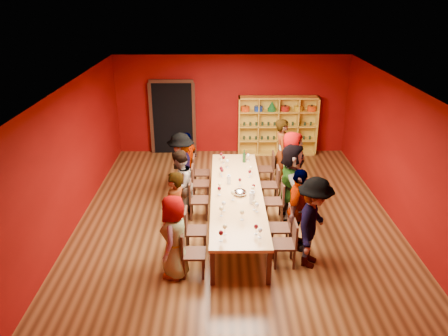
{
  "coord_description": "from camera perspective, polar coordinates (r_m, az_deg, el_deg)",
  "views": [
    {
      "loc": [
        -0.35,
        -8.46,
        4.87
      ],
      "look_at": [
        -0.27,
        0.38,
        1.15
      ],
      "focal_mm": 35.0,
      "sensor_mm": 36.0,
      "label": 1
    }
  ],
  "objects": [
    {
      "name": "wine_glass_7",
      "position": [
        11.07,
        -0.38,
        1.78
      ],
      "size": [
        0.08,
        0.08,
        0.2
      ],
      "color": "silver",
      "rests_on": "tasting_table"
    },
    {
      "name": "wine_glass_8",
      "position": [
        8.27,
        2.38,
        -5.83
      ],
      "size": [
        0.09,
        0.09,
        0.22
      ],
      "color": "silver",
      "rests_on": "tasting_table"
    },
    {
      "name": "wine_glass_3",
      "position": [
        9.43,
        -0.57,
        -2.2
      ],
      "size": [
        0.07,
        0.07,
        0.18
      ],
      "color": "silver",
      "rests_on": "tasting_table"
    },
    {
      "name": "wine_glass_15",
      "position": [
        9.0,
        1.17,
        -3.3
      ],
      "size": [
        0.09,
        0.09,
        0.22
      ],
      "color": "silver",
      "rests_on": "tasting_table"
    },
    {
      "name": "wine_bottle",
      "position": [
        10.94,
        2.64,
        1.37
      ],
      "size": [
        0.09,
        0.09,
        0.33
      ],
      "color": "#133616",
      "rests_on": "tasting_table"
    },
    {
      "name": "wine_glass_22",
      "position": [
        10.85,
        -0.07,
        1.34
      ],
      "size": [
        0.08,
        0.08,
        0.2
      ],
      "color": "silver",
      "rests_on": "tasting_table"
    },
    {
      "name": "chair_person_left_0",
      "position": [
        7.94,
        -4.56,
        -10.68
      ],
      "size": [
        0.42,
        0.42,
        0.89
      ],
      "color": "#311910",
      "rests_on": "ground"
    },
    {
      "name": "wine_glass_0",
      "position": [
        7.82,
        0.11,
        -7.71
      ],
      "size": [
        0.08,
        0.08,
        0.21
      ],
      "color": "silver",
      "rests_on": "tasting_table"
    },
    {
      "name": "wine_glass_5",
      "position": [
        11.08,
        2.75,
        1.78
      ],
      "size": [
        0.08,
        0.08,
        0.2
      ],
      "color": "silver",
      "rests_on": "tasting_table"
    },
    {
      "name": "person_right_0",
      "position": [
        8.14,
        11.6,
        -7.03
      ],
      "size": [
        0.91,
        1.23,
        1.76
      ],
      "primitive_type": "imported",
      "rotation": [
        0.0,
        0.0,
        1.14
      ],
      "color": "#5A86BA",
      "rests_on": "ground"
    },
    {
      "name": "chair_person_left_4",
      "position": [
        11.15,
        -3.35,
        -0.32
      ],
      "size": [
        0.42,
        0.42,
        0.89
      ],
      "color": "#311910",
      "rests_on": "ground"
    },
    {
      "name": "room_shell",
      "position": [
        9.12,
        1.72,
        1.12
      ],
      "size": [
        7.1,
        9.1,
        3.04
      ],
      "color": "#4E2C14",
      "rests_on": "ground"
    },
    {
      "name": "wine_glass_20",
      "position": [
        8.59,
        -0.03,
        -4.69
      ],
      "size": [
        0.09,
        0.09,
        0.21
      ],
      "color": "silver",
      "rests_on": "tasting_table"
    },
    {
      "name": "wine_glass_16",
      "position": [
        7.84,
        4.21,
        -7.7
      ],
      "size": [
        0.08,
        0.08,
        0.2
      ],
      "color": "silver",
      "rests_on": "tasting_table"
    },
    {
      "name": "chair_person_right_1",
      "position": [
        8.76,
        7.88,
        -7.38
      ],
      "size": [
        0.42,
        0.42,
        0.89
      ],
      "color": "#311910",
      "rests_on": "ground"
    },
    {
      "name": "wine_glass_14",
      "position": [
        11.03,
        3.19,
        1.62
      ],
      "size": [
        0.08,
        0.08,
        0.19
      ],
      "color": "silver",
      "rests_on": "tasting_table"
    },
    {
      "name": "chair_person_right_4",
      "position": [
        11.41,
        5.86,
        0.15
      ],
      "size": [
        0.42,
        0.42,
        0.89
      ],
      "color": "#311910",
      "rests_on": "ground"
    },
    {
      "name": "wine_glass_6",
      "position": [
        10.23,
        3.51,
        -0.04
      ],
      "size": [
        0.09,
        0.09,
        0.21
      ],
      "color": "silver",
      "rests_on": "tasting_table"
    },
    {
      "name": "wine_glass_21",
      "position": [
        9.39,
        3.88,
        -2.38
      ],
      "size": [
        0.07,
        0.07,
        0.18
      ],
      "color": "silver",
      "rests_on": "tasting_table"
    },
    {
      "name": "chair_person_right_0",
      "position": [
        8.26,
        8.44,
        -9.44
      ],
      "size": [
        0.42,
        0.42,
        0.89
      ],
      "color": "#311910",
      "rests_on": "ground"
    },
    {
      "name": "wine_glass_17",
      "position": [
        10.6,
        0.43,
        0.86
      ],
      "size": [
        0.09,
        0.09,
        0.21
      ],
      "color": "silver",
      "rests_on": "tasting_table"
    },
    {
      "name": "wine_glass_19",
      "position": [
        8.4,
        -0.35,
        -5.37
      ],
      "size": [
        0.09,
        0.09,
        0.21
      ],
      "color": "silver",
      "rests_on": "tasting_table"
    },
    {
      "name": "person_right_2",
      "position": [
        9.62,
        8.81,
        -1.9
      ],
      "size": [
        0.5,
        1.66,
        1.78
      ],
      "primitive_type": "imported",
      "rotation": [
        0.0,
        0.0,
        1.58
      ],
      "color": "#4E4E53",
      "rests_on": "ground"
    },
    {
      "name": "chair_person_left_2",
      "position": [
        9.76,
        -3.76,
        -3.87
      ],
      "size": [
        0.42,
        0.42,
        0.89
      ],
      "color": "#311910",
      "rests_on": "ground"
    },
    {
      "name": "person_right_1",
      "position": [
        8.63,
        9.59,
        -5.37
      ],
      "size": [
        0.79,
        1.08,
        1.68
      ],
      "primitive_type": "imported",
      "rotation": [
        0.0,
        0.0,
        1.18
      ],
      "color": "#D28D95",
      "rests_on": "ground"
    },
    {
      "name": "wine_glass_9",
      "position": [
        9.21,
        -0.62,
        -2.74
      ],
      "size": [
        0.08,
        0.08,
        0.2
      ],
      "color": "silver",
      "rests_on": "tasting_table"
    },
    {
      "name": "chair_person_right_2",
      "position": [
        9.75,
        6.98,
        -4.03
      ],
      "size": [
        0.42,
        0.42,
        0.89
      ],
      "color": "#311910",
      "rests_on": "ground"
    },
    {
      "name": "wine_glass_11",
      "position": [
        8.57,
        4.33,
        -4.88
      ],
      "size": [
        0.08,
        0.08,
        0.2
      ],
      "color": "silver",
      "rests_on": "tasting_table"
    },
    {
      "name": "wine_glass_18",
      "position": [
        10.09,
        -0.26,
        -0.36
      ],
      "size": [
        0.08,
        0.08,
        0.2
      ],
      "color": "silver",
      "rests_on": "tasting_table"
    },
    {
      "name": "chair_person_right_3",
      "position": [
        10.52,
        6.41,
        -1.89
      ],
      "size": [
        0.42,
        0.42,
        0.89
      ],
      "color": "#311910",
      "rests_on": "ground"
    },
    {
      "name": "person_left_0",
      "position": [
        7.81,
        -6.49,
        -8.91
      ],
      "size": [
        0.53,
        0.82,
        1.56
      ],
      "primitive_type": "imported",
      "rotation": [
        0.0,
        0.0,
        -1.72
      ],
      "color": "#CE8A94",
      "rests_on": "ground"
    },
    {
      "name": "carafe_a",
      "position": [
        9.75,
        0.63,
        -1.52
      ],
      "size": [
        0.1,
        0.1,
        0.23
      ],
      "color": "silver",
      "rests_on": "tasting_table"
    },
    {
      "name": "doorway",
      "position": [
        13.51,
        -6.7,
        6.56
      ],
      "size": [
        1.4,
        0.17,
        2.3
      ],
      "color": "black",
      "rests_on": "ground"
    },
    {
      "name": "chair_person_left_1",
      "position": [
        8.6,
        -4.22,
        -7.81
      ],
      "size": [
        0.42,
        0.42,
        0.89
      ],
      "color": "#311910",
      "rests_on": "ground"
    },
    {
      "name": "wine_glass_4",
      "position": [
        7.63,
        -0.4,
        -8.53
      ],
      "size": [
        0.08,
        0.08,
        0.21
      ],
      "color": "silver",
      "rests_on": "tasting_table"
    },
    {
      "name": "wine_glass_23",
      "position": [
        9.26,
        3.77,
        -2.67
      ],
      "size": [
        0.08,
        0.08,
        0.2
      ],
      "color": "silver",
      "rests_on": "tasting_table"
    },
    {
      "name": "carafe_b",
      "position": [
        8.9,
        3.67,
        -3.86
      ],
      "size": [
        0.13,
        0.13,
        0.29
      ],
      "color": "silver",
      "rests_on": "tasting_table"
    },
    {
      "name": "person_left_1",
      "position": [
        8.46,
        -6.46,
        -5.79
      ],
      "size": [
        0.64,
        0.73,
        1.68
      ],
      "primitive_type": "imported",
      "rotation": [
        0.0,
        0.0,
        -1.95
      ],
      "color": "pink",
      "rests_on": "ground"
    },
    {
      "name": "person_right_4",
      "position": [
        11.31,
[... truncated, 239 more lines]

